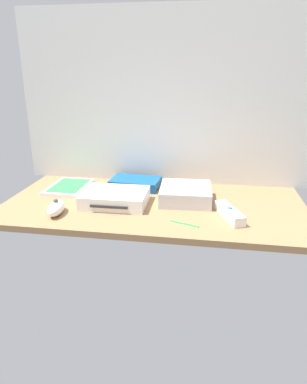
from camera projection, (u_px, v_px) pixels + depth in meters
The scene contains 9 objects.
ground_plane at pixel (154, 206), 116.12cm from camera, with size 100.00×48.00×2.00cm, color #936D47.
back_wall at pixel (164, 99), 127.90cm from camera, with size 110.00×1.20×64.00cm, color silver.
game_console at pixel (115, 198), 114.50cm from camera, with size 21.21×16.72×4.40cm.
mini_computer at pixel (186, 194), 116.95cm from camera, with size 17.76×17.76×5.30cm.
game_case at pixel (69, 187), 129.24cm from camera, with size 13.82×19.16×1.56cm.
network_router at pixel (135, 183), 130.83cm from camera, with size 18.88×13.38×3.40cm.
remote_wand at pixel (230, 213), 104.01cm from camera, with size 8.87×15.07×3.40cm.
remote_nunchuk at pixel (56, 208), 106.50cm from camera, with size 5.43×10.41×5.10cm.
stylus_pen at pixel (184, 223), 100.11cm from camera, with size 0.70×0.70×9.00cm, color green.
Camera 1 is at (17.15, -106.40, 42.47)cm, focal length 32.33 mm.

